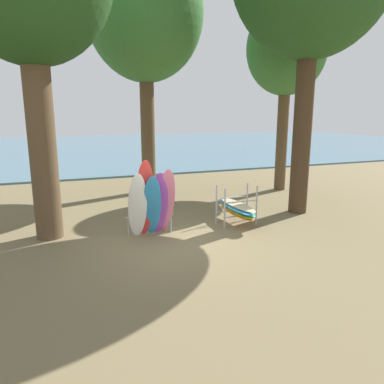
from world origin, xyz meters
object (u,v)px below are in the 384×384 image
object	(u,v)px
tree_far_left_back	(145,14)
leaning_board_pile	(152,203)
board_storage_rack	(236,208)
tree_mid_behind	(287,50)

from	to	relation	value
tree_far_left_back	leaning_board_pile	distance (m)	8.81
tree_far_left_back	board_storage_rack	xyz separation A→B (m)	(1.38, -5.67, -6.82)
tree_mid_behind	leaning_board_pile	distance (m)	9.73
tree_mid_behind	tree_far_left_back	bearing A→B (deg)	163.80
tree_mid_behind	tree_far_left_back	xyz separation A→B (m)	(-5.72, 1.66, 1.30)
tree_mid_behind	board_storage_rack	size ratio (longest dim) A/B	3.82
leaning_board_pile	tree_mid_behind	bearing A→B (deg)	30.94
board_storage_rack	leaning_board_pile	bearing A→B (deg)	-174.53
tree_far_left_back	leaning_board_pile	xyz separation A→B (m)	(-1.42, -5.94, -6.35)
tree_mid_behind	leaning_board_pile	bearing A→B (deg)	-149.06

